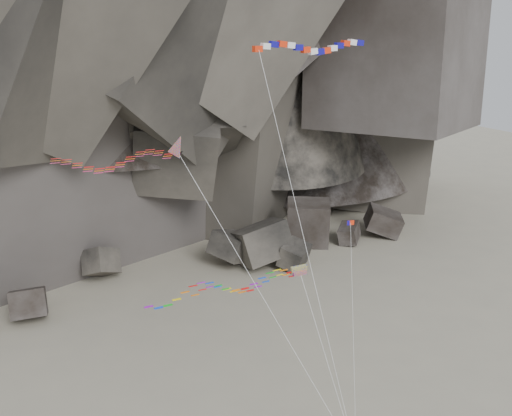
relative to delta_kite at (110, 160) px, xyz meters
name	(u,v)px	position (x,y,z in m)	size (l,w,h in m)	color
boulder_field	(199,259)	(18.17, 32.14, -20.86)	(83.71, 16.89, 7.64)	#47423F
delta_kite	(110,160)	(0.00, 0.00, 0.00)	(18.30, 8.99, 22.88)	red
banner_kite	(312,50)	(14.97, 0.24, 6.56)	(9.60, 9.48, 28.80)	red
parafoil_kite	(222,287)	(6.99, -1.41, -9.56)	(13.48, 7.55, 12.54)	yellow
pennant_kite	(351,264)	(16.86, -3.08, -8.93)	(3.48, 6.59, 15.58)	red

